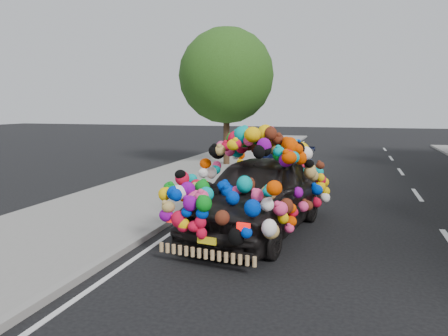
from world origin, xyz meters
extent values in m
plane|color=black|center=(0.00, 0.00, 0.00)|extent=(100.00, 100.00, 0.00)
cube|color=gray|center=(-4.30, 0.00, 0.06)|extent=(4.00, 60.00, 0.12)
cube|color=gray|center=(-2.35, 0.00, 0.07)|extent=(0.15, 60.00, 0.13)
cylinder|color=#332114|center=(-3.80, 9.50, 1.36)|extent=(0.28, 0.28, 2.73)
sphere|color=#234111|center=(-3.80, 9.50, 4.03)|extent=(4.20, 4.20, 4.20)
imported|color=black|center=(-0.27, -0.25, 0.81)|extent=(2.59, 5.00, 1.63)
cube|color=red|center=(-1.26, -2.54, 0.78)|extent=(0.23, 0.09, 0.14)
cube|color=red|center=(0.03, -2.73, 0.78)|extent=(0.23, 0.09, 0.14)
cube|color=yellow|center=(-0.62, -2.65, 0.48)|extent=(0.34, 0.09, 0.12)
imported|color=black|center=(-0.59, 4.50, 0.65)|extent=(2.17, 4.63, 1.31)
camera|label=1|loc=(1.64, -9.27, 2.68)|focal=35.00mm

